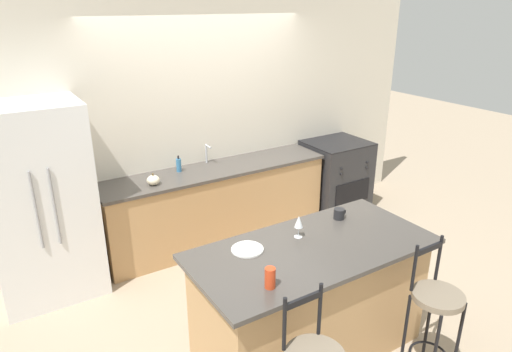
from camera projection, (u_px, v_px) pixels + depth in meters
name	position (u px, v px, depth m)	size (l,w,h in m)	color
ground_plane	(232.00, 251.00, 5.12)	(18.00, 18.00, 0.00)	tan
wall_back	(202.00, 122.00, 5.15)	(6.00, 0.07, 2.70)	beige
back_counter	(216.00, 204.00, 5.24)	(2.63, 0.63, 0.89)	tan
sink_faucet	(207.00, 152.00, 5.18)	(0.02, 0.13, 0.22)	#ADAFB5
kitchen_island	(311.00, 299.00, 3.52)	(1.85, 0.89, 0.94)	tan
refrigerator	(41.00, 204.00, 4.12)	(0.89, 0.72, 1.84)	white
oven_range	(335.00, 176.00, 6.04)	(0.77, 0.70, 0.93)	#28282B
bar_stool_far	(435.00, 311.00, 3.19)	(0.36, 0.36, 1.11)	black
dinner_plate	(247.00, 249.00, 3.31)	(0.24, 0.24, 0.02)	white
wine_glass	(299.00, 222.00, 3.45)	(0.07, 0.07, 0.18)	white
coffee_mug	(339.00, 214.00, 3.77)	(0.12, 0.09, 0.09)	#232326
tumbler_cup	(270.00, 278.00, 2.85)	(0.07, 0.07, 0.14)	red
pumpkin_decoration	(153.00, 180.00, 4.59)	(0.13, 0.13, 0.12)	beige
soap_bottle	(179.00, 165.00, 4.94)	(0.06, 0.06, 0.18)	teal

